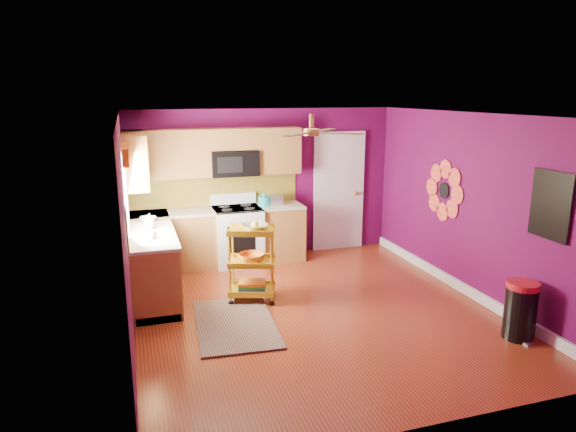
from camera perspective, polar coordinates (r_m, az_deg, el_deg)
name	(u,v)px	position (r m, az deg, el deg)	size (l,w,h in m)	color
ground	(315,311)	(6.76, 2.99, -10.48)	(5.00, 5.00, 0.00)	maroon
room_envelope	(318,187)	(6.29, 3.40, 3.27)	(4.54, 5.04, 2.52)	#530941
lower_cabinets	(191,248)	(7.99, -10.71, -3.56)	(2.81, 2.31, 0.94)	brown
electric_range	(237,235)	(8.43, -5.65, -2.12)	(0.76, 0.66, 1.13)	white
upper_cabinetry	(191,156)	(8.06, -10.71, 6.54)	(2.80, 2.30, 1.26)	brown
left_window	(125,174)	(6.90, -17.62, 4.46)	(0.08, 1.35, 1.08)	white
panel_door	(339,193)	(9.14, 5.63, 2.60)	(0.95, 0.11, 2.15)	white
right_wall_art	(487,196)	(7.12, 21.20, 2.04)	(0.04, 2.74, 1.04)	black
ceiling_fan	(311,131)	(6.38, 2.61, 9.38)	(1.01, 1.01, 0.26)	#BF8C3F
shag_rug	(235,323)	(6.42, -5.88, -11.79)	(0.94, 1.53, 0.02)	black
rolling_cart	(252,260)	(6.91, -3.98, -4.91)	(0.72, 0.61, 1.11)	gold
trash_can	(520,310)	(6.50, 24.40, -9.53)	(0.43, 0.44, 0.68)	black
teal_kettle	(264,201)	(8.43, -2.72, 1.71)	(0.18, 0.18, 0.21)	teal
toaster	(276,200)	(8.46, -1.36, 1.82)	(0.22, 0.15, 0.18)	beige
soap_bottle_a	(150,221)	(7.31, -15.13, -0.49)	(0.09, 0.09, 0.20)	#EA3F72
soap_bottle_b	(149,222)	(7.26, -15.17, -0.63)	(0.15, 0.15, 0.19)	white
counter_dish	(148,219)	(7.69, -15.28, -0.34)	(0.24, 0.24, 0.06)	white
counter_cup	(151,234)	(6.77, -14.95, -1.99)	(0.13, 0.13, 0.11)	white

